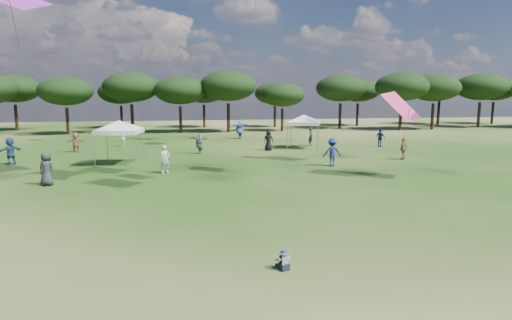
% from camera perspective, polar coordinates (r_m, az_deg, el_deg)
% --- Properties ---
extents(ground, '(140.00, 140.00, 0.00)m').
position_cam_1_polar(ground, '(10.25, 9.36, -18.26)').
color(ground, '#2B4E17').
rests_on(ground, ground).
extents(tree_line, '(108.78, 17.63, 7.77)m').
position_cam_1_polar(tree_line, '(56.25, -5.03, 9.49)').
color(tree_line, black).
rests_on(tree_line, ground).
extents(tent_left, '(5.40, 5.40, 3.24)m').
position_cam_1_polar(tent_left, '(29.66, -17.81, 4.79)').
color(tent_left, gray).
rests_on(tent_left, ground).
extents(tent_right, '(4.97, 4.97, 3.21)m').
position_cam_1_polar(tent_right, '(37.21, 6.40, 5.82)').
color(tent_right, gray).
rests_on(tent_right, ground).
extents(toddler, '(0.41, 0.44, 0.56)m').
position_cam_1_polar(toddler, '(11.72, 3.74, -13.25)').
color(toddler, black).
rests_on(toddler, ground).
extents(festival_crowd, '(29.97, 22.77, 1.92)m').
position_cam_1_polar(festival_crowd, '(34.76, -6.65, 2.45)').
color(festival_crowd, '#2F3034').
rests_on(festival_crowd, ground).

